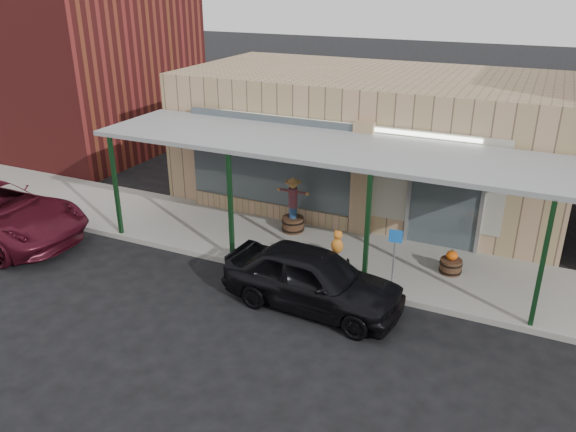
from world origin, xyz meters
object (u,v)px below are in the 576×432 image
at_px(barrel_scarecrow, 293,213).
at_px(handicap_sign, 394,251).
at_px(barrel_pumpkin, 451,264).
at_px(parked_sedan, 313,278).

xyz_separation_m(barrel_scarecrow, handicap_sign, (3.48, -1.97, 0.42)).
bearing_deg(barrel_pumpkin, handicap_sign, -129.83).
xyz_separation_m(barrel_scarecrow, parked_sedan, (1.98, -3.26, 0.01)).
height_order(handicap_sign, parked_sedan, handicap_sign).
bearing_deg(barrel_scarecrow, handicap_sign, -25.67).
xyz_separation_m(barrel_scarecrow, barrel_pumpkin, (4.60, -0.62, -0.33)).
relative_size(barrel_pumpkin, parked_sedan, 0.15).
bearing_deg(parked_sedan, barrel_pumpkin, -40.81).
distance_m(barrel_pumpkin, parked_sedan, 3.74).
xyz_separation_m(barrel_pumpkin, handicap_sign, (-1.13, -1.35, 0.75)).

